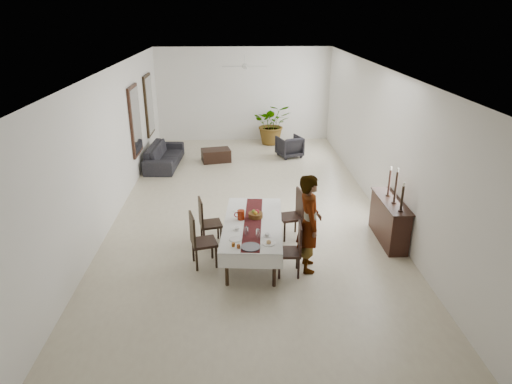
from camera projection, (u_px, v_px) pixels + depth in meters
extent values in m
cube|color=beige|center=(248.00, 207.00, 10.85)|extent=(6.00, 12.00, 0.00)
cube|color=silver|center=(247.00, 69.00, 9.65)|extent=(6.00, 12.00, 0.02)
cube|color=white|center=(243.00, 95.00, 15.81)|extent=(6.00, 0.02, 3.20)
cube|color=white|center=(264.00, 300.00, 4.69)|extent=(6.00, 0.02, 3.20)
cube|color=white|center=(113.00, 143.00, 10.13)|extent=(0.02, 12.00, 3.20)
cube|color=white|center=(380.00, 140.00, 10.37)|extent=(0.02, 12.00, 3.20)
cube|color=black|center=(253.00, 224.00, 8.48)|extent=(1.07, 2.24, 0.05)
cylinder|color=black|center=(227.00, 269.00, 7.66)|extent=(0.07, 0.07, 0.64)
cylinder|color=black|center=(274.00, 270.00, 7.64)|extent=(0.07, 0.07, 0.64)
cylinder|color=black|center=(236.00, 217.00, 9.58)|extent=(0.07, 0.07, 0.64)
cylinder|color=black|center=(274.00, 217.00, 9.56)|extent=(0.07, 0.07, 0.64)
cube|color=white|center=(253.00, 223.00, 8.47)|extent=(1.24, 2.42, 0.01)
cube|color=silver|center=(224.00, 229.00, 8.54)|extent=(0.18, 2.34, 0.27)
cube|color=white|center=(281.00, 230.00, 8.51)|extent=(0.18, 2.34, 0.27)
cube|color=white|center=(250.00, 261.00, 7.44)|extent=(1.07, 0.09, 0.27)
cube|color=white|center=(255.00, 204.00, 9.60)|extent=(1.07, 0.09, 0.27)
cube|color=#561819|center=(253.00, 222.00, 8.47)|extent=(0.49, 2.29, 0.00)
cylinder|color=maroon|center=(241.00, 215.00, 8.57)|extent=(0.15, 0.15, 0.18)
torus|color=#9A0B0F|center=(237.00, 215.00, 8.57)|extent=(0.11, 0.03, 0.11)
cylinder|color=white|center=(258.00, 233.00, 7.89)|extent=(0.06, 0.06, 0.15)
cylinder|color=silver|center=(247.00, 231.00, 7.98)|extent=(0.06, 0.06, 0.15)
cylinder|color=silver|center=(267.00, 235.00, 7.95)|extent=(0.08, 0.08, 0.05)
cylinder|color=white|center=(267.00, 236.00, 7.96)|extent=(0.14, 0.14, 0.01)
cylinder|color=silver|center=(237.00, 229.00, 8.17)|extent=(0.08, 0.08, 0.05)
cylinder|color=white|center=(237.00, 230.00, 8.18)|extent=(0.14, 0.14, 0.01)
cylinder|color=silver|center=(269.00, 243.00, 7.70)|extent=(0.22, 0.22, 0.01)
sphere|color=tan|center=(269.00, 242.00, 7.69)|extent=(0.08, 0.08, 0.08)
cylinder|color=silver|center=(235.00, 239.00, 7.85)|extent=(0.22, 0.22, 0.01)
cylinder|color=white|center=(239.00, 211.00, 8.94)|extent=(0.22, 0.22, 0.01)
cylinder|color=#39393D|center=(251.00, 247.00, 7.58)|extent=(0.33, 0.33, 0.02)
cylinder|color=brown|center=(238.00, 246.00, 7.56)|extent=(0.06, 0.06, 0.07)
cylinder|color=#934E15|center=(233.00, 245.00, 7.61)|extent=(0.06, 0.06, 0.07)
cylinder|color=brown|center=(256.00, 215.00, 8.66)|extent=(0.27, 0.27, 0.09)
sphere|color=#AA1120|center=(257.00, 212.00, 8.65)|extent=(0.08, 0.08, 0.08)
sphere|color=olive|center=(254.00, 211.00, 8.66)|extent=(0.07, 0.07, 0.07)
sphere|color=gold|center=(256.00, 213.00, 8.60)|extent=(0.08, 0.08, 0.08)
cube|color=black|center=(289.00, 252.00, 7.97)|extent=(0.43, 0.43, 0.05)
cylinder|color=black|center=(299.00, 269.00, 7.90)|extent=(0.04, 0.04, 0.40)
cylinder|color=black|center=(297.00, 259.00, 8.21)|extent=(0.04, 0.04, 0.40)
cylinder|color=black|center=(279.00, 269.00, 7.90)|extent=(0.04, 0.04, 0.40)
cylinder|color=black|center=(279.00, 259.00, 8.21)|extent=(0.04, 0.04, 0.40)
cube|color=black|center=(300.00, 238.00, 7.86)|extent=(0.06, 0.41, 0.52)
cube|color=black|center=(290.00, 217.00, 9.26)|extent=(0.51, 0.51, 0.05)
cylinder|color=black|center=(301.00, 230.00, 9.23)|extent=(0.05, 0.05, 0.43)
cylinder|color=black|center=(295.00, 223.00, 9.55)|extent=(0.05, 0.05, 0.43)
cylinder|color=black|center=(285.00, 232.00, 9.15)|extent=(0.05, 0.05, 0.43)
cylinder|color=black|center=(279.00, 225.00, 9.47)|extent=(0.05, 0.05, 0.43)
cube|color=black|center=(300.00, 203.00, 9.20)|extent=(0.13, 0.43, 0.55)
cube|color=black|center=(204.00, 242.00, 8.25)|extent=(0.53, 0.53, 0.05)
cylinder|color=black|center=(193.00, 251.00, 8.45)|extent=(0.05, 0.05, 0.43)
cylinder|color=black|center=(197.00, 260.00, 8.13)|extent=(0.05, 0.05, 0.43)
cylinder|color=black|center=(212.00, 248.00, 8.54)|extent=(0.05, 0.05, 0.43)
cylinder|color=black|center=(216.00, 257.00, 8.23)|extent=(0.05, 0.05, 0.43)
cube|color=black|center=(192.00, 229.00, 8.08)|extent=(0.15, 0.43, 0.55)
cube|color=black|center=(211.00, 224.00, 9.00)|extent=(0.49, 0.49, 0.05)
cylinder|color=black|center=(202.00, 232.00, 9.20)|extent=(0.05, 0.05, 0.41)
cylinder|color=black|center=(204.00, 239.00, 8.90)|extent=(0.05, 0.05, 0.41)
cylinder|color=black|center=(218.00, 230.00, 9.28)|extent=(0.05, 0.05, 0.41)
cylinder|color=black|center=(221.00, 237.00, 8.98)|extent=(0.05, 0.05, 0.41)
cube|color=black|center=(201.00, 212.00, 8.85)|extent=(0.13, 0.41, 0.52)
imported|color=gray|center=(309.00, 223.00, 7.97)|extent=(0.44, 0.66, 1.80)
cube|color=black|center=(389.00, 221.00, 9.14)|extent=(0.38, 1.42, 0.85)
cube|color=black|center=(392.00, 201.00, 8.98)|extent=(0.42, 1.47, 0.03)
cylinder|color=black|center=(401.00, 210.00, 8.49)|extent=(0.09, 0.09, 0.03)
cylinder|color=black|center=(402.00, 198.00, 8.39)|extent=(0.05, 0.05, 0.47)
cylinder|color=white|center=(404.00, 184.00, 8.29)|extent=(0.03, 0.03, 0.08)
cylinder|color=black|center=(394.00, 202.00, 8.84)|extent=(0.09, 0.09, 0.03)
cylinder|color=black|center=(396.00, 187.00, 8.72)|extent=(0.05, 0.05, 0.61)
cylinder|color=beige|center=(398.00, 170.00, 8.59)|extent=(0.03, 0.03, 0.08)
cylinder|color=black|center=(388.00, 195.00, 9.19)|extent=(0.09, 0.09, 0.03)
cylinder|color=black|center=(389.00, 182.00, 9.08)|extent=(0.05, 0.05, 0.52)
cylinder|color=beige|center=(391.00, 168.00, 8.97)|extent=(0.03, 0.03, 0.08)
imported|color=#262429|center=(164.00, 155.00, 13.60)|extent=(0.96, 2.19, 0.63)
imported|color=#252328|center=(289.00, 146.00, 14.40)|extent=(0.91, 0.92, 0.66)
cube|color=black|center=(216.00, 155.00, 14.00)|extent=(0.96, 0.73, 0.38)
imported|color=#355823|center=(272.00, 124.00, 15.65)|extent=(1.28, 1.11, 1.40)
cube|color=black|center=(135.00, 121.00, 12.17)|extent=(0.06, 1.05, 1.85)
cube|color=silver|center=(136.00, 121.00, 12.17)|extent=(0.01, 0.90, 1.70)
cube|color=black|center=(149.00, 105.00, 14.11)|extent=(0.06, 1.05, 1.85)
cube|color=white|center=(150.00, 105.00, 14.11)|extent=(0.01, 0.90, 1.70)
cylinder|color=white|center=(245.00, 59.00, 12.46)|extent=(0.04, 0.04, 0.20)
cylinder|color=white|center=(245.00, 66.00, 12.54)|extent=(0.16, 0.16, 0.08)
cube|color=silver|center=(245.00, 65.00, 12.86)|extent=(0.10, 0.55, 0.01)
cube|color=white|center=(245.00, 68.00, 12.21)|extent=(0.10, 0.55, 0.01)
cube|color=white|center=(257.00, 66.00, 12.55)|extent=(0.55, 0.10, 0.01)
cube|color=silver|center=(232.00, 66.00, 12.53)|extent=(0.55, 0.10, 0.01)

